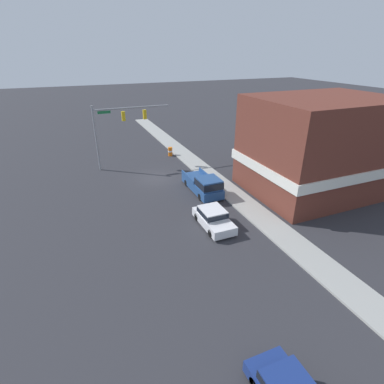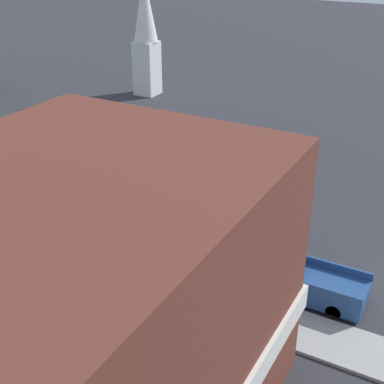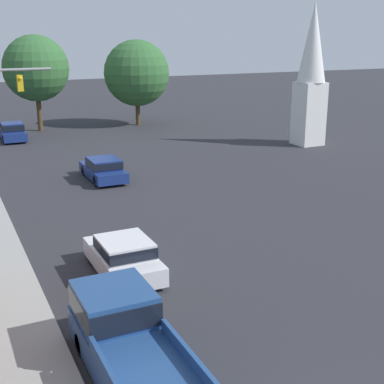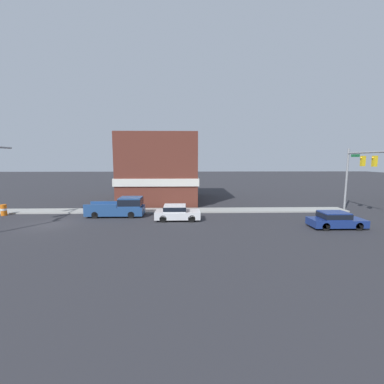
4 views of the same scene
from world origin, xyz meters
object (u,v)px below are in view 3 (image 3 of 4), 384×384
(pickup_truck_parked, at_px, (126,338))
(car_oncoming, at_px, (103,168))
(car_lead, at_px, (124,256))
(car_distant, at_px, (12,131))

(pickup_truck_parked, bearing_deg, car_oncoming, 75.27)
(car_lead, xyz_separation_m, car_distant, (-0.10, 28.98, 0.04))
(car_lead, relative_size, car_oncoming, 0.96)
(car_lead, distance_m, pickup_truck_parked, 5.96)
(car_lead, relative_size, car_distant, 1.01)
(car_distant, relative_size, car_oncoming, 0.95)
(car_oncoming, bearing_deg, car_lead, 76.62)
(car_lead, bearing_deg, car_distant, 90.21)
(car_lead, distance_m, car_oncoming, 13.83)
(car_oncoming, bearing_deg, pickup_truck_parked, 75.27)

